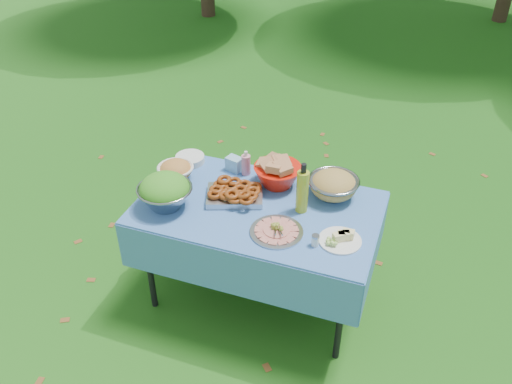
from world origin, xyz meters
TOP-DOWN VIEW (x-y plane):
  - ground at (0.00, 0.00)m, footprint 80.00×80.00m
  - picnic_table at (0.00, 0.00)m, footprint 1.46×0.86m
  - salad_bowl at (-0.53, -0.18)m, footprint 0.38×0.38m
  - pasta_bowl_white at (-0.60, 0.11)m, footprint 0.29×0.29m
  - plate_stack at (-0.60, 0.32)m, footprint 0.20×0.20m
  - wipes_box at (-0.28, 0.33)m, footprint 0.12×0.10m
  - sanitizer_bottle at (-0.19, 0.32)m, footprint 0.07×0.07m
  - bread_bowl at (0.04, 0.27)m, footprint 0.33×0.33m
  - pasta_bowl_steel at (0.40, 0.26)m, footprint 0.40×0.40m
  - fried_tray at (-0.16, 0.03)m, footprint 0.40×0.34m
  - charcuterie_platter at (0.18, -0.19)m, footprint 0.33×0.33m
  - oil_bottle at (0.26, 0.05)m, footprint 0.09×0.09m
  - cheese_plate at (0.54, -0.15)m, footprint 0.31×0.31m
  - shaker at (0.42, -0.23)m, footprint 0.05×0.05m

SIDE VIEW (x-z plane):
  - ground at x=0.00m, z-range 0.00..0.00m
  - picnic_table at x=0.00m, z-range 0.00..0.76m
  - plate_stack at x=-0.60m, z-range 0.76..0.81m
  - cheese_plate at x=0.54m, z-range 0.76..0.83m
  - shaker at x=0.42m, z-range 0.76..0.83m
  - charcuterie_platter at x=0.18m, z-range 0.76..0.83m
  - fried_tray at x=-0.16m, z-range 0.76..0.84m
  - wipes_box at x=-0.28m, z-range 0.76..0.85m
  - pasta_bowl_white at x=-0.60m, z-range 0.76..0.89m
  - pasta_bowl_steel at x=0.40m, z-range 0.76..0.93m
  - sanitizer_bottle at x=-0.19m, z-range 0.76..0.93m
  - bread_bowl at x=0.04m, z-range 0.76..0.96m
  - salad_bowl at x=-0.53m, z-range 0.76..0.98m
  - oil_bottle at x=0.26m, z-range 0.76..1.09m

